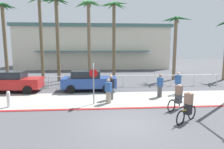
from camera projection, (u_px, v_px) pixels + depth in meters
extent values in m
plane|color=#4C4C51|center=(110.00, 84.00, 18.68)|extent=(80.00, 80.00, 0.00)
cube|color=#9E9E93|center=(116.00, 99.00, 12.95)|extent=(44.00, 4.00, 0.02)
cube|color=maroon|center=(119.00, 108.00, 10.98)|extent=(44.00, 0.24, 0.03)
cube|color=beige|center=(94.00, 48.00, 35.36)|extent=(25.28, 11.05, 6.88)
cube|color=#47706B|center=(94.00, 28.00, 34.84)|extent=(25.88, 11.65, 0.50)
cube|color=#47706B|center=(93.00, 51.00, 29.47)|extent=(17.70, 1.20, 0.16)
cylinder|color=white|center=(111.00, 76.00, 17.06)|extent=(20.26, 0.08, 0.08)
cylinder|color=white|center=(23.00, 82.00, 16.56)|extent=(0.08, 0.08, 1.00)
cylinder|color=white|center=(49.00, 82.00, 16.72)|extent=(0.08, 0.08, 1.00)
cylinder|color=white|center=(74.00, 82.00, 16.88)|extent=(0.08, 0.08, 1.00)
cylinder|color=white|center=(99.00, 81.00, 17.05)|extent=(0.08, 0.08, 1.00)
cylinder|color=white|center=(123.00, 81.00, 17.21)|extent=(0.08, 0.08, 1.00)
cylinder|color=white|center=(147.00, 81.00, 17.37)|extent=(0.08, 0.08, 1.00)
cylinder|color=white|center=(171.00, 81.00, 17.53)|extent=(0.08, 0.08, 1.00)
cylinder|color=white|center=(194.00, 80.00, 17.70)|extent=(0.08, 0.08, 1.00)
cylinder|color=white|center=(217.00, 80.00, 17.86)|extent=(0.08, 0.08, 1.00)
cylinder|color=gray|center=(94.00, 87.00, 11.68)|extent=(0.08, 0.08, 2.20)
cube|color=white|center=(93.00, 67.00, 11.50)|extent=(0.04, 0.56, 0.36)
cylinder|color=red|center=(93.00, 73.00, 11.56)|extent=(0.52, 0.03, 0.52)
cylinder|color=white|center=(9.00, 100.00, 11.16)|extent=(0.20, 0.20, 0.85)
sphere|color=white|center=(8.00, 93.00, 11.09)|extent=(0.20, 0.20, 0.20)
cylinder|color=brown|center=(5.00, 43.00, 20.21)|extent=(0.36, 0.36, 8.10)
cone|color=#235B2D|center=(10.00, 6.00, 19.73)|extent=(1.70, 0.32, 0.76)
cone|color=#235B2D|center=(8.00, 7.00, 20.13)|extent=(1.15, 1.15, 0.70)
cone|color=#235B2D|center=(6.00, 8.00, 20.46)|extent=(0.32, 1.67, 0.72)
cone|color=#235B2D|center=(0.00, 6.00, 20.12)|extent=(1.26, 1.26, 0.57)
cone|color=#235B2D|center=(5.00, 4.00, 19.07)|extent=(1.56, 1.56, 0.62)
cylinder|color=brown|center=(41.00, 39.00, 21.35)|extent=(0.36, 0.36, 9.12)
cone|color=#387F3D|center=(46.00, 1.00, 21.45)|extent=(1.38, 1.62, 0.77)
cone|color=#387F3D|center=(40.00, 0.00, 21.35)|extent=(0.62, 1.42, 0.70)
cone|color=#387F3D|center=(33.00, 0.00, 21.08)|extent=(1.88, 1.13, 0.85)
cylinder|color=brown|center=(58.00, 41.00, 19.49)|extent=(0.36, 0.36, 8.50)
cone|color=#235B2D|center=(63.00, 1.00, 18.97)|extent=(1.46, 0.32, 0.75)
cone|color=#235B2D|center=(63.00, 2.00, 19.50)|extent=(1.39, 1.39, 0.76)
cone|color=#235B2D|center=(58.00, 2.00, 19.66)|extent=(0.32, 1.60, 0.75)
cone|color=#235B2D|center=(52.00, 1.00, 19.42)|extent=(1.38, 1.38, 0.58)
cone|color=#235B2D|center=(48.00, 0.00, 18.85)|extent=(1.71, 0.32, 0.67)
cone|color=#235B2D|center=(60.00, 0.00, 18.48)|extent=(1.26, 1.26, 0.76)
cylinder|color=#756047|center=(89.00, 42.00, 20.41)|extent=(0.36, 0.36, 8.39)
cone|color=#387F3D|center=(95.00, 4.00, 19.90)|extent=(1.52, 0.32, 0.68)
cone|color=#387F3D|center=(95.00, 4.00, 20.46)|extent=(1.62, 1.43, 0.60)
cone|color=#387F3D|center=(90.00, 5.00, 20.65)|extent=(0.61, 1.73, 0.64)
cone|color=#387F3D|center=(86.00, 5.00, 20.42)|extent=(1.02, 1.45, 0.73)
cone|color=#387F3D|center=(81.00, 5.00, 20.08)|extent=(1.76, 0.90, 0.83)
cone|color=#387F3D|center=(82.00, 4.00, 19.58)|extent=(1.46, 0.79, 0.80)
cone|color=#387F3D|center=(84.00, 2.00, 19.14)|extent=(1.10, 1.59, 0.65)
cone|color=#387F3D|center=(89.00, 2.00, 19.26)|extent=(0.54, 1.32, 0.62)
cone|color=#387F3D|center=(93.00, 2.00, 19.47)|extent=(1.22, 1.10, 0.58)
cylinder|color=brown|center=(114.00, 42.00, 21.01)|extent=(0.36, 0.36, 8.42)
cone|color=#387F3D|center=(120.00, 5.00, 20.50)|extent=(1.52, 0.32, 0.83)
cone|color=#387F3D|center=(119.00, 6.00, 21.04)|extent=(1.58, 1.40, 0.78)
cone|color=#387F3D|center=(115.00, 6.00, 21.05)|extent=(0.55, 1.37, 0.75)
cone|color=#387F3D|center=(111.00, 6.00, 20.99)|extent=(0.99, 1.39, 0.81)
cone|color=#387F3D|center=(108.00, 5.00, 20.64)|extent=(1.56, 0.83, 0.67)
cone|color=#387F3D|center=(107.00, 4.00, 20.10)|extent=(1.81, 0.92, 0.79)
cone|color=#387F3D|center=(111.00, 3.00, 19.82)|extent=(1.01, 1.42, 0.65)
cone|color=#387F3D|center=(116.00, 3.00, 19.56)|extent=(0.65, 1.97, 0.81)
cone|color=#387F3D|center=(121.00, 3.00, 19.92)|extent=(1.62, 1.43, 0.65)
cylinder|color=#756047|center=(175.00, 49.00, 20.70)|extent=(0.36, 0.36, 6.81)
cone|color=#235B2D|center=(185.00, 19.00, 20.31)|extent=(1.92, 0.32, 0.57)
cone|color=#235B2D|center=(178.00, 21.00, 20.83)|extent=(1.19, 1.38, 0.83)
cone|color=#235B2D|center=(172.00, 20.00, 20.95)|extent=(0.66, 1.58, 0.65)
cone|color=#235B2D|center=(169.00, 20.00, 20.53)|extent=(1.62, 1.00, 0.68)
cone|color=#235B2D|center=(171.00, 19.00, 19.87)|extent=(1.65, 1.02, 0.82)
cone|color=#235B2D|center=(178.00, 18.00, 19.43)|extent=(0.70, 1.77, 0.69)
cone|color=#235B2D|center=(183.00, 19.00, 19.71)|extent=(1.23, 1.42, 0.71)
cone|color=#235B2D|center=(221.00, 24.00, 20.74)|extent=(1.03, 1.46, 0.79)
cone|color=#235B2D|center=(223.00, 23.00, 20.12)|extent=(1.32, 0.32, 0.69)
cube|color=red|center=(13.00, 83.00, 15.02)|extent=(4.40, 1.80, 0.80)
cube|color=#1E2328|center=(9.00, 75.00, 14.91)|extent=(2.29, 1.58, 0.56)
cylinder|color=black|center=(35.00, 85.00, 16.07)|extent=(0.66, 0.22, 0.66)
cylinder|color=black|center=(27.00, 90.00, 14.29)|extent=(0.66, 0.22, 0.66)
cylinder|color=black|center=(1.00, 86.00, 15.87)|extent=(0.66, 0.22, 0.66)
cube|color=#284793|center=(89.00, 82.00, 15.48)|extent=(4.40, 1.80, 0.80)
cube|color=#1E2328|center=(86.00, 74.00, 15.36)|extent=(2.29, 1.58, 0.56)
cylinder|color=black|center=(106.00, 84.00, 16.52)|extent=(0.66, 0.22, 0.66)
cylinder|color=black|center=(107.00, 89.00, 14.75)|extent=(0.66, 0.22, 0.66)
cylinder|color=black|center=(74.00, 85.00, 16.32)|extent=(0.66, 0.22, 0.66)
cylinder|color=black|center=(71.00, 89.00, 14.54)|extent=(0.66, 0.22, 0.66)
torus|color=black|center=(181.00, 118.00, 8.61)|extent=(0.61, 0.48, 0.72)
torus|color=black|center=(192.00, 113.00, 9.32)|extent=(0.61, 0.48, 0.72)
cylinder|color=gold|center=(189.00, 111.00, 9.09)|extent=(0.58, 0.45, 0.35)
cylinder|color=gold|center=(183.00, 111.00, 8.73)|extent=(0.34, 0.27, 0.07)
cylinder|color=gold|center=(188.00, 110.00, 9.01)|extent=(0.05, 0.05, 0.44)
cylinder|color=silver|center=(182.00, 106.00, 8.57)|extent=(0.42, 0.33, 0.04)
cube|color=#232326|center=(188.00, 109.00, 9.01)|extent=(0.42, 0.42, 0.52)
cube|color=#93705B|center=(189.00, 99.00, 8.93)|extent=(0.41, 0.43, 0.52)
sphere|color=#D6A884|center=(189.00, 94.00, 8.90)|extent=(0.22, 0.22, 0.22)
torus|color=black|center=(171.00, 106.00, 10.46)|extent=(0.63, 0.45, 0.72)
torus|color=black|center=(182.00, 102.00, 11.13)|extent=(0.63, 0.45, 0.72)
cylinder|color=black|center=(179.00, 101.00, 10.91)|extent=(0.60, 0.43, 0.35)
cylinder|color=black|center=(174.00, 100.00, 10.56)|extent=(0.34, 0.26, 0.07)
cylinder|color=black|center=(178.00, 100.00, 10.84)|extent=(0.05, 0.05, 0.44)
cylinder|color=silver|center=(172.00, 96.00, 10.41)|extent=(0.43, 0.31, 0.04)
cube|color=#4C4C51|center=(178.00, 99.00, 10.83)|extent=(0.42, 0.41, 0.52)
cube|color=#93705B|center=(179.00, 90.00, 10.76)|extent=(0.41, 0.43, 0.52)
sphere|color=beige|center=(179.00, 86.00, 10.72)|extent=(0.22, 0.22, 0.22)
cylinder|color=#4C4C51|center=(111.00, 94.00, 12.82)|extent=(0.45, 0.45, 0.83)
cube|color=black|center=(111.00, 83.00, 12.72)|extent=(0.46, 0.47, 0.64)
sphere|color=#D6A884|center=(111.00, 77.00, 12.66)|extent=(0.23, 0.23, 0.23)
cylinder|color=gray|center=(109.00, 97.00, 11.97)|extent=(0.45, 0.45, 0.77)
cube|color=#2D5699|center=(108.00, 87.00, 11.87)|extent=(0.48, 0.45, 0.60)
sphere|color=#D6A884|center=(108.00, 80.00, 11.81)|extent=(0.21, 0.21, 0.21)
cylinder|color=#384C7A|center=(178.00, 89.00, 14.34)|extent=(0.37, 0.37, 0.84)
cube|color=#2D5699|center=(178.00, 79.00, 14.23)|extent=(0.44, 0.32, 0.65)
sphere|color=beige|center=(178.00, 73.00, 14.17)|extent=(0.23, 0.23, 0.23)
cylinder|color=#4C4C51|center=(160.00, 92.00, 13.49)|extent=(0.40, 0.40, 0.81)
cube|color=#2D5699|center=(160.00, 82.00, 13.39)|extent=(0.36, 0.46, 0.62)
sphere|color=#9E7556|center=(160.00, 76.00, 13.32)|extent=(0.22, 0.22, 0.22)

